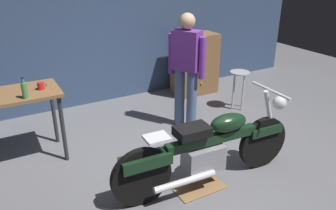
{
  "coord_description": "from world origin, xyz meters",
  "views": [
    {
      "loc": [
        -1.86,
        -2.64,
        2.31
      ],
      "look_at": [
        0.01,
        0.7,
        0.65
      ],
      "focal_mm": 35.83,
      "sensor_mm": 36.0,
      "label": 1
    }
  ],
  "objects_px": {
    "person_standing": "(186,67)",
    "wooden_dresser": "(195,64)",
    "motorcycle": "(209,148)",
    "shop_stool": "(239,80)",
    "mug_red_diner": "(41,86)",
    "bottle": "(25,90)"
  },
  "relations": [
    {
      "from": "shop_stool",
      "to": "bottle",
      "type": "height_order",
      "value": "bottle"
    },
    {
      "from": "mug_red_diner",
      "to": "motorcycle",
      "type": "bearing_deg",
      "value": -46.1
    },
    {
      "from": "person_standing",
      "to": "shop_stool",
      "type": "bearing_deg",
      "value": -114.65
    },
    {
      "from": "bottle",
      "to": "shop_stool",
      "type": "bearing_deg",
      "value": 3.48
    },
    {
      "from": "shop_stool",
      "to": "mug_red_diner",
      "type": "distance_m",
      "value": 3.1
    },
    {
      "from": "bottle",
      "to": "mug_red_diner",
      "type": "bearing_deg",
      "value": 45.8
    },
    {
      "from": "bottle",
      "to": "person_standing",
      "type": "bearing_deg",
      "value": 1.98
    },
    {
      "from": "shop_stool",
      "to": "mug_red_diner",
      "type": "relative_size",
      "value": 5.87
    },
    {
      "from": "wooden_dresser",
      "to": "bottle",
      "type": "xyz_separation_m",
      "value": [
        -3.03,
        -1.17,
        0.45
      ]
    },
    {
      "from": "person_standing",
      "to": "shop_stool",
      "type": "height_order",
      "value": "person_standing"
    },
    {
      "from": "mug_red_diner",
      "to": "bottle",
      "type": "xyz_separation_m",
      "value": [
        -0.2,
        -0.21,
        0.05
      ]
    },
    {
      "from": "wooden_dresser",
      "to": "bottle",
      "type": "height_order",
      "value": "bottle"
    },
    {
      "from": "motorcycle",
      "to": "wooden_dresser",
      "type": "height_order",
      "value": "wooden_dresser"
    },
    {
      "from": "motorcycle",
      "to": "wooden_dresser",
      "type": "distance_m",
      "value": 2.81
    },
    {
      "from": "mug_red_diner",
      "to": "bottle",
      "type": "relative_size",
      "value": 0.45
    },
    {
      "from": "person_standing",
      "to": "wooden_dresser",
      "type": "distance_m",
      "value": 1.45
    },
    {
      "from": "motorcycle",
      "to": "mug_red_diner",
      "type": "relative_size",
      "value": 20.09
    },
    {
      "from": "motorcycle",
      "to": "wooden_dresser",
      "type": "relative_size",
      "value": 1.99
    },
    {
      "from": "person_standing",
      "to": "mug_red_diner",
      "type": "xyz_separation_m",
      "value": [
        -1.95,
        0.13,
        0.02
      ]
    },
    {
      "from": "shop_stool",
      "to": "bottle",
      "type": "distance_m",
      "value": 3.31
    },
    {
      "from": "shop_stool",
      "to": "mug_red_diner",
      "type": "xyz_separation_m",
      "value": [
        -3.06,
        0.01,
        0.45
      ]
    },
    {
      "from": "person_standing",
      "to": "mug_red_diner",
      "type": "distance_m",
      "value": 1.95
    }
  ]
}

